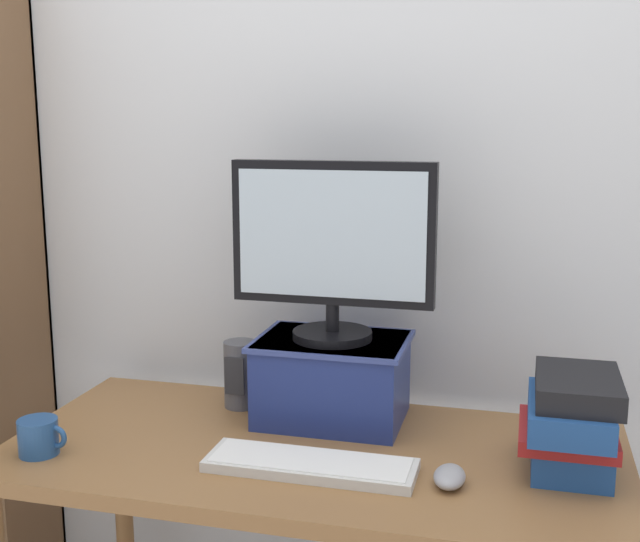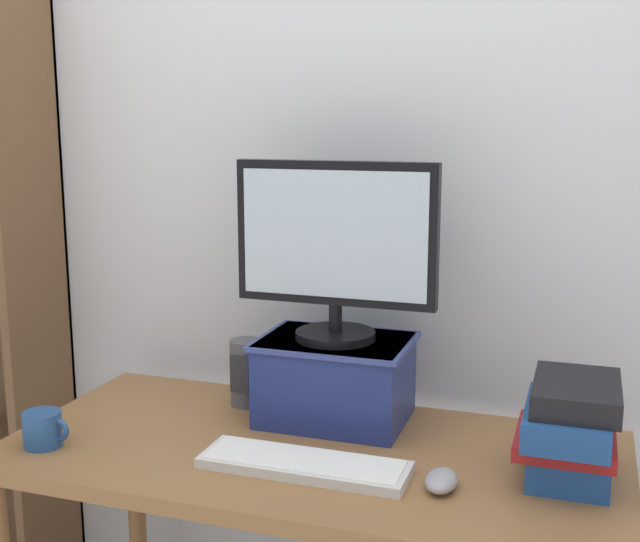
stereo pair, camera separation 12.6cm
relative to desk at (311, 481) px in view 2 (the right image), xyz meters
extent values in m
cube|color=silver|center=(0.00, 0.46, 0.65)|extent=(7.00, 0.08, 2.60)
cube|color=olive|center=(0.00, 0.00, 0.06)|extent=(1.38, 0.66, 0.04)
cylinder|color=olive|center=(-0.64, 0.28, -0.30)|extent=(0.05, 0.05, 0.70)
cube|color=brown|center=(-0.94, 0.28, 0.32)|extent=(0.03, 0.28, 1.95)
cube|color=navy|center=(0.00, 0.18, 0.18)|extent=(0.34, 0.26, 0.20)
cube|color=#334284|center=(0.00, 0.18, 0.28)|extent=(0.37, 0.27, 0.01)
cylinder|color=black|center=(0.00, 0.18, 0.30)|extent=(0.19, 0.19, 0.02)
cylinder|color=black|center=(0.00, 0.18, 0.34)|extent=(0.03, 0.03, 0.07)
cube|color=black|center=(0.00, 0.18, 0.54)|extent=(0.49, 0.04, 0.34)
cube|color=silver|center=(0.00, 0.16, 0.54)|extent=(0.45, 0.00, 0.30)
cube|color=silver|center=(0.03, -0.12, 0.09)|extent=(0.45, 0.14, 0.02)
cube|color=white|center=(0.03, -0.12, 0.11)|extent=(0.42, 0.12, 0.00)
ellipsoid|color=#99999E|center=(0.32, -0.11, 0.10)|extent=(0.06, 0.10, 0.04)
cube|color=navy|center=(0.55, 0.02, 0.11)|extent=(0.16, 0.20, 0.07)
cube|color=maroon|center=(0.54, 0.02, 0.16)|extent=(0.20, 0.22, 0.03)
cube|color=navy|center=(0.55, 0.01, 0.21)|extent=(0.17, 0.27, 0.06)
cube|color=black|center=(0.56, 0.02, 0.27)|extent=(0.17, 0.24, 0.05)
cylinder|color=#234C84|center=(-0.58, -0.19, 0.12)|extent=(0.09, 0.09, 0.08)
torus|color=#234C84|center=(-0.53, -0.19, 0.13)|extent=(0.05, 0.01, 0.05)
cylinder|color=#4C4C51|center=(-0.25, 0.21, 0.17)|extent=(0.08, 0.08, 0.17)
cube|color=#2D2D30|center=(-0.25, 0.16, 0.18)|extent=(0.05, 0.00, 0.10)
camera|label=1|loc=(0.44, -1.64, 0.81)|focal=45.00mm
camera|label=2|loc=(0.56, -1.60, 0.81)|focal=45.00mm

